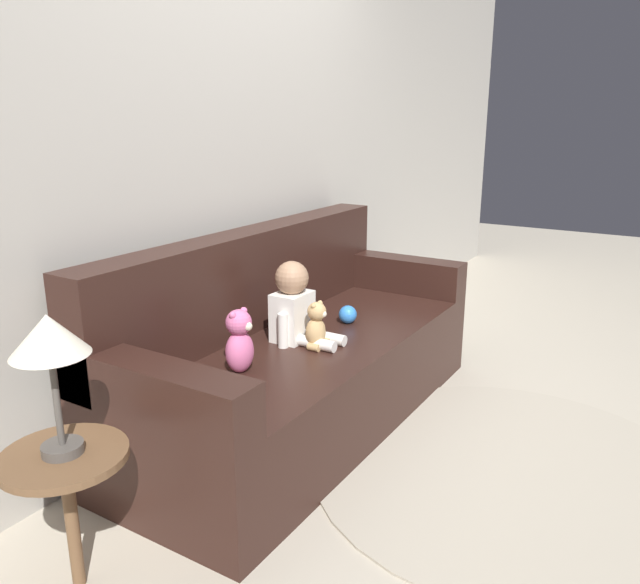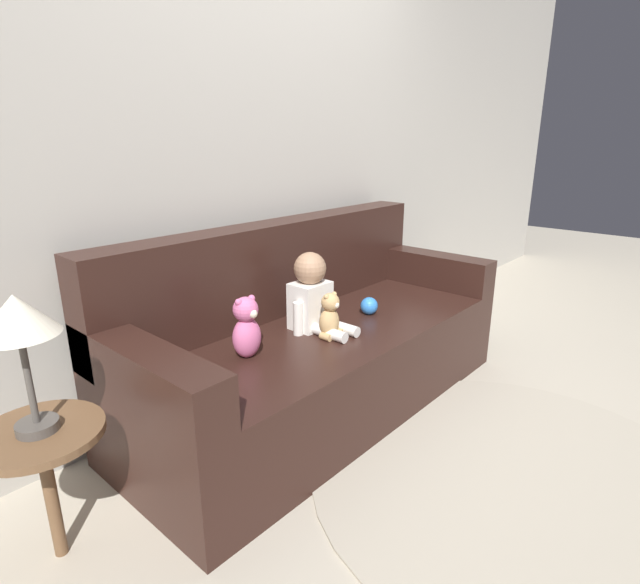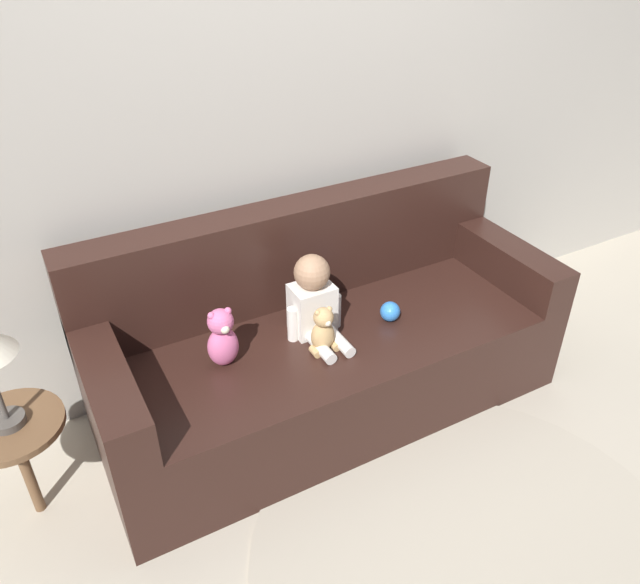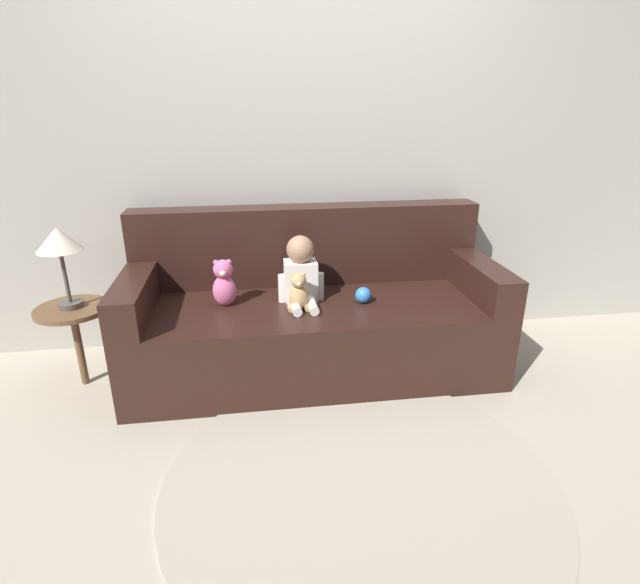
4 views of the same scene
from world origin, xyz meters
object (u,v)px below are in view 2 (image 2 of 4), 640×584
object	(u,v)px
person_baby	(313,296)
teddy_bear_brown	(330,316)
side_table	(28,375)
couch	(316,344)
toy_ball	(369,306)
plush_toy_side	(246,328)

from	to	relation	value
person_baby	teddy_bear_brown	world-z (taller)	person_baby
side_table	teddy_bear_brown	bearing A→B (deg)	-6.56
couch	side_table	distance (m)	1.32
side_table	couch	bearing A→B (deg)	1.56
couch	toy_ball	size ratio (longest dim) A/B	23.02
person_baby	toy_ball	xyz separation A→B (m)	(0.33, -0.09, -0.12)
toy_ball	side_table	bearing A→B (deg)	176.57
toy_ball	couch	bearing A→B (deg)	154.09
teddy_bear_brown	plush_toy_side	distance (m)	0.41
plush_toy_side	toy_ball	size ratio (longest dim) A/B	2.92
couch	toy_ball	distance (m)	0.33
person_baby	toy_ball	bearing A→B (deg)	-14.43
toy_ball	teddy_bear_brown	bearing A→B (deg)	-173.07
plush_toy_side	side_table	xyz separation A→B (m)	(-0.79, 0.02, 0.08)
couch	person_baby	bearing A→B (deg)	-149.19
couch	plush_toy_side	xyz separation A→B (m)	(-0.48, -0.06, 0.24)
teddy_bear_brown	plush_toy_side	bearing A→B (deg)	163.50
person_baby	teddy_bear_brown	xyz separation A→B (m)	(-0.03, -0.13, -0.06)
toy_ball	side_table	distance (m)	1.55
person_baby	toy_ball	size ratio (longest dim) A/B	4.10
couch	toy_ball	xyz separation A→B (m)	(0.26, -0.13, 0.16)
couch	person_baby	distance (m)	0.29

